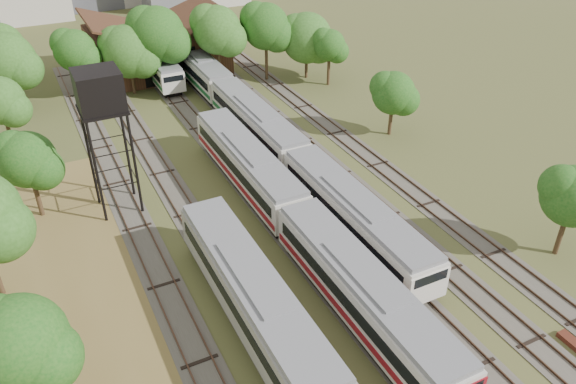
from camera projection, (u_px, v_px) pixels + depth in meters
tracks at (272, 192)px, 47.03m from camera, size 24.60×80.00×0.19m
railcar_red_set at (296, 220)px, 40.13m from camera, size 3.05×34.58×3.77m
railcar_green_set at (257, 124)px, 53.83m from camera, size 2.98×52.07×3.68m
railcar_rear at (155, 63)px, 69.02m from camera, size 2.73×16.08×3.37m
old_grey_coach at (254, 299)px, 33.14m from camera, size 3.12×18.00×3.87m
water_tower at (100, 95)px, 40.07m from camera, size 3.31×3.31×11.44m
maintenance_shed at (157, 48)px, 70.34m from camera, size 16.45×11.55×7.58m
tree_band_far at (174, 41)px, 63.38m from camera, size 38.66×11.25×9.64m
tree_band_right at (424, 107)px, 50.54m from camera, size 5.75×39.54×6.96m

